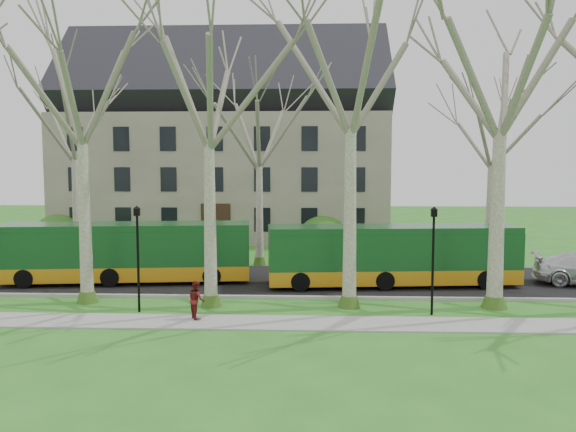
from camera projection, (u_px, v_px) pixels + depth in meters
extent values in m
plane|color=#307220|center=(285.00, 307.00, 23.96)|extent=(120.00, 120.00, 0.00)
cube|color=gray|center=(282.00, 323.00, 21.47)|extent=(70.00, 2.00, 0.06)
cube|color=black|center=(290.00, 280.00, 29.43)|extent=(80.00, 8.00, 0.06)
cube|color=#A5A39E|center=(287.00, 297.00, 25.45)|extent=(80.00, 0.25, 0.14)
cube|color=gray|center=(227.00, 178.00, 47.63)|extent=(26.00, 12.00, 10.00)
cylinder|color=black|center=(138.00, 264.00, 23.02)|extent=(0.10, 0.10, 4.00)
cube|color=black|center=(137.00, 212.00, 22.83)|extent=(0.22, 0.22, 0.30)
cylinder|color=black|center=(433.00, 266.00, 22.55)|extent=(0.10, 0.10, 4.00)
cube|color=black|center=(434.00, 213.00, 22.36)|extent=(0.22, 0.22, 0.30)
ellipsoid|color=#205819|center=(48.00, 243.00, 36.44)|extent=(2.60, 2.60, 2.00)
ellipsoid|color=#205819|center=(139.00, 244.00, 36.21)|extent=(2.60, 2.60, 2.00)
ellipsoid|color=#205819|center=(356.00, 245.00, 35.66)|extent=(2.60, 2.60, 2.00)
ellipsoid|color=#205819|center=(451.00, 245.00, 35.42)|extent=(2.60, 2.60, 2.00)
ellipsoid|color=#205819|center=(59.00, 232.00, 42.49)|extent=(2.60, 2.60, 2.00)
ellipsoid|color=#205819|center=(323.00, 233.00, 41.71)|extent=(2.60, 2.60, 2.00)
imported|color=maroon|center=(196.00, 300.00, 21.95)|extent=(0.85, 0.91, 1.49)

